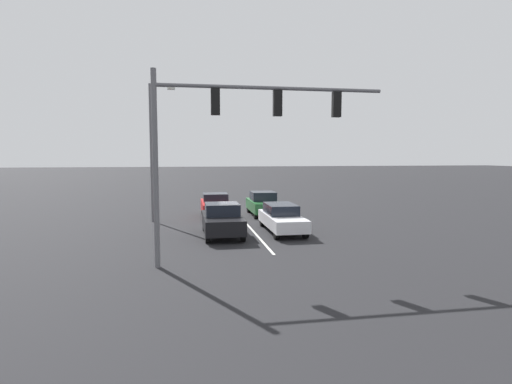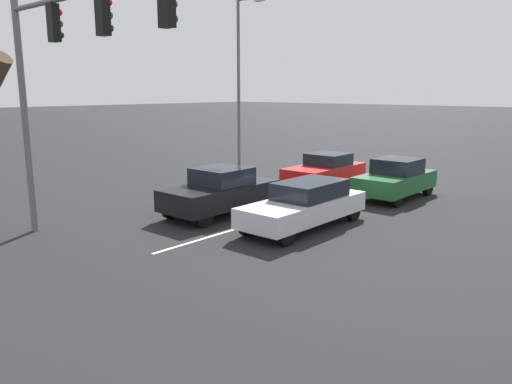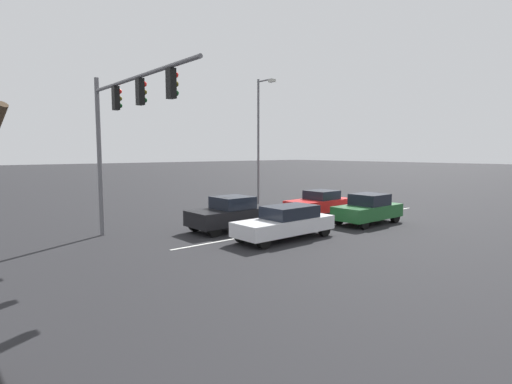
{
  "view_description": "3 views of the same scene",
  "coord_description": "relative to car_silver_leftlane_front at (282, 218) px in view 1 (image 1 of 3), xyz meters",
  "views": [
    {
      "loc": [
        3.49,
        27.77,
        4.05
      ],
      "look_at": [
        -0.16,
        6.94,
        2.11
      ],
      "focal_mm": 28.0,
      "sensor_mm": 36.0,
      "label": 1
    },
    {
      "loc": [
        -10.41,
        19.86,
        4.28
      ],
      "look_at": [
        -0.81,
        8.89,
        1.3
      ],
      "focal_mm": 35.0,
      "sensor_mm": 36.0,
      "label": 2
    },
    {
      "loc": [
        -13.75,
        19.49,
        3.82
      ],
      "look_at": [
        -0.53,
        8.22,
        2.07
      ],
      "focal_mm": 28.0,
      "sensor_mm": 36.0,
      "label": 3
    }
  ],
  "objects": [
    {
      "name": "ground_plane",
      "position": [
        1.48,
        -7.31,
        -0.75
      ],
      "size": [
        240.0,
        240.0,
        0.0
      ],
      "primitive_type": "plane",
      "color": "black"
    },
    {
      "name": "car_silver_leftlane_front",
      "position": [
        0.0,
        0.0,
        0.0
      ],
      "size": [
        1.71,
        4.77,
        1.46
      ],
      "color": "silver",
      "rests_on": "ground_plane"
    },
    {
      "name": "lane_stripe_left_divider",
      "position": [
        1.48,
        -4.23,
        -0.75
      ],
      "size": [
        0.12,
        18.16,
        0.01
      ],
      "primitive_type": "cube",
      "color": "silver",
      "rests_on": "ground_plane"
    },
    {
      "name": "car_darkgreen_leftlane_second",
      "position": [
        -0.16,
        -5.98,
        0.04
      ],
      "size": [
        1.82,
        4.02,
        1.59
      ],
      "color": "#1E5928",
      "rests_on": "ground_plane"
    },
    {
      "name": "street_lamp_right_shoulder",
      "position": [
        6.9,
        -4.49,
        3.98
      ],
      "size": [
        1.55,
        0.24,
        8.34
      ],
      "color": "slate",
      "rests_on": "ground_plane"
    },
    {
      "name": "traffic_signal_gantry",
      "position": [
        3.4,
        5.83,
        4.4
      ],
      "size": [
        8.59,
        0.37,
        7.09
      ],
      "color": "slate",
      "rests_on": "ground_plane"
    },
    {
      "name": "car_red_midlane_second",
      "position": [
        3.09,
        -5.8,
        0.03
      ],
      "size": [
        1.82,
        4.09,
        1.54
      ],
      "color": "red",
      "rests_on": "ground_plane"
    },
    {
      "name": "car_black_midlane_front",
      "position": [
        3.22,
        0.56,
        0.06
      ],
      "size": [
        1.9,
        4.25,
        1.64
      ],
      "color": "black",
      "rests_on": "ground_plane"
    }
  ]
}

